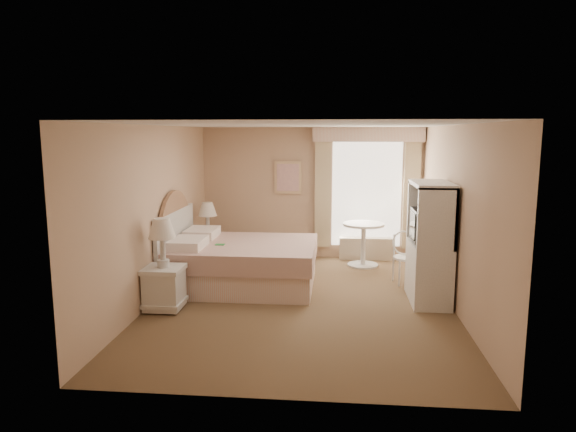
# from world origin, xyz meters

# --- Properties ---
(room) EXTENTS (4.21, 5.51, 2.51)m
(room) POSITION_xyz_m (0.00, 0.00, 1.25)
(room) COLOR brown
(room) RESTS_ON ground
(window) EXTENTS (2.05, 0.22, 2.51)m
(window) POSITION_xyz_m (1.05, 2.65, 1.34)
(window) COLOR white
(window) RESTS_ON room
(framed_art) EXTENTS (0.52, 0.04, 0.62)m
(framed_art) POSITION_xyz_m (-0.45, 2.71, 1.55)
(framed_art) COLOR #DAB486
(framed_art) RESTS_ON room
(bed) EXTENTS (2.32, 1.83, 1.62)m
(bed) POSITION_xyz_m (-1.11, 0.70, 0.39)
(bed) COLOR #DDA78F
(bed) RESTS_ON room
(nightstand_near) EXTENTS (0.51, 0.51, 1.25)m
(nightstand_near) POSITION_xyz_m (-1.84, -0.50, 0.47)
(nightstand_near) COLOR white
(nightstand_near) RESTS_ON room
(nightstand_far) EXTENTS (0.47, 0.47, 1.14)m
(nightstand_far) POSITION_xyz_m (-1.84, 1.94, 0.43)
(nightstand_far) COLOR white
(nightstand_far) RESTS_ON room
(round_table) EXTENTS (0.74, 0.74, 0.79)m
(round_table) POSITION_xyz_m (0.98, 2.12, 0.52)
(round_table) COLOR silver
(round_table) RESTS_ON room
(cafe_chair) EXTENTS (0.48, 0.48, 0.84)m
(cafe_chair) POSITION_xyz_m (1.59, 1.12, 0.48)
(cafe_chair) COLOR silver
(cafe_chair) RESTS_ON room
(armoire) EXTENTS (0.52, 1.03, 1.72)m
(armoire) POSITION_xyz_m (1.81, 0.22, 0.71)
(armoire) COLOR white
(armoire) RESTS_ON room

